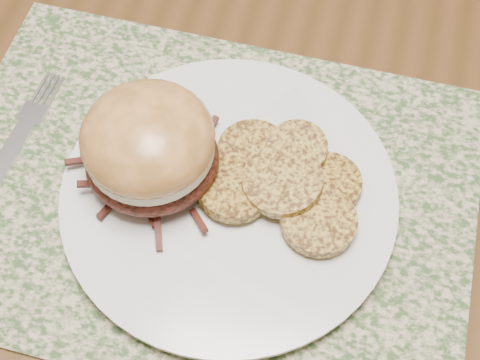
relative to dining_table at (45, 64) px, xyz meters
name	(u,v)px	position (x,y,z in m)	size (l,w,h in m)	color
ground	(131,282)	(0.00, 0.00, -0.67)	(3.50, 3.50, 0.00)	brown
dining_table	(45,64)	(0.00, 0.00, 0.00)	(1.50, 0.90, 0.75)	#593519
placemat	(205,193)	(0.23, -0.15, 0.08)	(0.45, 0.33, 0.00)	#38522A
dinner_plate	(229,196)	(0.25, -0.16, 0.09)	(0.26, 0.26, 0.02)	white
pork_sandwich	(149,147)	(0.19, -0.15, 0.14)	(0.13, 0.13, 0.08)	black
roasted_potatoes	(284,180)	(0.30, -0.14, 0.11)	(0.15, 0.13, 0.03)	#BA9236
fork	(7,157)	(0.06, -0.16, 0.09)	(0.03, 0.19, 0.00)	silver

